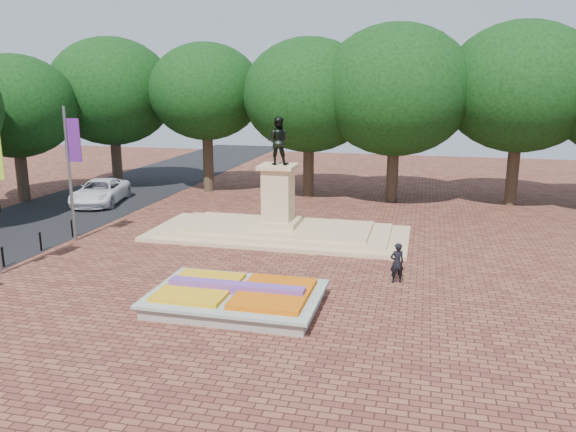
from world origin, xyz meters
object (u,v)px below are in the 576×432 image
object	(u,v)px
monument	(278,220)
pedestrian	(397,263)
flower_bed	(237,297)
van	(100,192)

from	to	relation	value
monument	pedestrian	world-z (taller)	monument
flower_bed	pedestrian	world-z (taller)	pedestrian
flower_bed	monument	xyz separation A→B (m)	(-1.03, 10.00, 0.50)
pedestrian	flower_bed	bearing A→B (deg)	8.84
flower_bed	van	size ratio (longest dim) A/B	1.06
flower_bed	monument	distance (m)	10.07
pedestrian	van	bearing A→B (deg)	-54.87
van	monument	bearing A→B (deg)	-32.77
monument	van	bearing A→B (deg)	160.10
flower_bed	van	distance (m)	21.25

